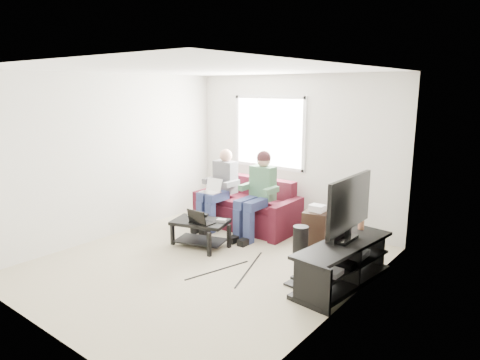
% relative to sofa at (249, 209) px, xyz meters
% --- Properties ---
extents(floor, '(4.50, 4.50, 0.00)m').
position_rel_sofa_xyz_m(floor, '(0.50, -1.64, -0.31)').
color(floor, '#BEB594').
rests_on(floor, ground).
extents(ceiling, '(4.50, 4.50, 0.00)m').
position_rel_sofa_xyz_m(ceiling, '(0.50, -1.64, 2.29)').
color(ceiling, white).
rests_on(ceiling, wall_back).
extents(wall_back, '(4.50, 0.00, 4.50)m').
position_rel_sofa_xyz_m(wall_back, '(0.50, 0.61, 0.99)').
color(wall_back, silver).
rests_on(wall_back, floor).
extents(wall_front, '(4.50, 0.00, 4.50)m').
position_rel_sofa_xyz_m(wall_front, '(0.50, -3.89, 0.99)').
color(wall_front, silver).
rests_on(wall_front, floor).
extents(wall_left, '(0.00, 4.50, 4.50)m').
position_rel_sofa_xyz_m(wall_left, '(-1.50, -1.64, 0.99)').
color(wall_left, silver).
rests_on(wall_left, floor).
extents(wall_right, '(0.00, 4.50, 4.50)m').
position_rel_sofa_xyz_m(wall_right, '(2.50, -1.64, 0.99)').
color(wall_right, silver).
rests_on(wall_right, floor).
extents(window, '(1.48, 0.04, 1.28)m').
position_rel_sofa_xyz_m(window, '(-0.00, 0.60, 1.29)').
color(window, white).
rests_on(window, wall_back).
extents(sofa, '(1.77, 0.89, 0.83)m').
position_rel_sofa_xyz_m(sofa, '(0.00, 0.00, 0.00)').
color(sofa, '#4B1224').
rests_on(sofa, floor).
extents(person_left, '(0.40, 0.71, 1.34)m').
position_rel_sofa_xyz_m(person_left, '(-0.40, -0.30, 0.42)').
color(person_left, navy).
rests_on(person_left, sofa).
extents(person_right, '(0.40, 0.71, 1.39)m').
position_rel_sofa_xyz_m(person_right, '(0.40, -0.28, 0.48)').
color(person_right, navy).
rests_on(person_right, sofa).
extents(laptop_silver, '(0.34, 0.24, 0.24)m').
position_rel_sofa_xyz_m(laptop_silver, '(-0.40, -0.53, 0.40)').
color(laptop_silver, silver).
rests_on(laptop_silver, person_left).
extents(coffee_table, '(0.93, 0.72, 0.41)m').
position_rel_sofa_xyz_m(coffee_table, '(0.00, -1.22, -0.01)').
color(coffee_table, black).
rests_on(coffee_table, floor).
extents(laptop_black, '(0.41, 0.36, 0.24)m').
position_rel_sofa_xyz_m(laptop_black, '(0.12, -1.30, 0.22)').
color(laptop_black, black).
rests_on(laptop_black, coffee_table).
extents(controller_a, '(0.16, 0.12, 0.04)m').
position_rel_sofa_xyz_m(controller_a, '(-0.28, -1.10, 0.12)').
color(controller_a, silver).
rests_on(controller_a, coffee_table).
extents(controller_b, '(0.16, 0.14, 0.04)m').
position_rel_sofa_xyz_m(controller_b, '(-0.10, -1.04, 0.12)').
color(controller_b, black).
rests_on(controller_b, coffee_table).
extents(controller_c, '(0.16, 0.13, 0.04)m').
position_rel_sofa_xyz_m(controller_c, '(0.30, -1.07, 0.12)').
color(controller_c, gray).
rests_on(controller_c, coffee_table).
extents(tv_stand, '(0.65, 1.64, 0.53)m').
position_rel_sofa_xyz_m(tv_stand, '(2.27, -1.08, -0.07)').
color(tv_stand, black).
rests_on(tv_stand, floor).
extents(tv, '(0.12, 1.10, 0.81)m').
position_rel_sofa_xyz_m(tv, '(2.26, -0.98, 0.68)').
color(tv, black).
rests_on(tv, tv_stand).
extents(soundbar, '(0.12, 0.50, 0.10)m').
position_rel_sofa_xyz_m(soundbar, '(2.15, -0.98, 0.27)').
color(soundbar, black).
rests_on(soundbar, tv_stand).
extents(drink_cup, '(0.08, 0.08, 0.12)m').
position_rel_sofa_xyz_m(drink_cup, '(2.22, -0.45, 0.28)').
color(drink_cup, '#B06E4C').
rests_on(drink_cup, tv_stand).
extents(console_white, '(0.30, 0.22, 0.06)m').
position_rel_sofa_xyz_m(console_white, '(2.27, -1.48, 0.00)').
color(console_white, silver).
rests_on(console_white, tv_stand).
extents(console_grey, '(0.34, 0.26, 0.08)m').
position_rel_sofa_xyz_m(console_grey, '(2.27, -0.78, 0.01)').
color(console_grey, gray).
rests_on(console_grey, tv_stand).
extents(console_black, '(0.38, 0.30, 0.07)m').
position_rel_sofa_xyz_m(console_black, '(2.27, -1.13, 0.01)').
color(console_black, black).
rests_on(console_black, tv_stand).
extents(subwoofer, '(0.22, 0.22, 0.49)m').
position_rel_sofa_xyz_m(subwoofer, '(1.47, -0.73, -0.07)').
color(subwoofer, black).
rests_on(subwoofer, floor).
extents(keyboard_floor, '(0.19, 0.48, 0.03)m').
position_rel_sofa_xyz_m(keyboard_floor, '(1.81, -1.33, -0.30)').
color(keyboard_floor, black).
rests_on(keyboard_floor, floor).
extents(end_table, '(0.37, 0.37, 0.65)m').
position_rel_sofa_xyz_m(end_table, '(1.38, -0.10, -0.02)').
color(end_table, black).
rests_on(end_table, floor).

